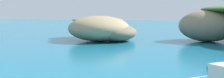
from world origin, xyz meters
name	(u,v)px	position (x,y,z in m)	size (l,w,h in m)	color
islet_small	(104,29)	(-9.43, 48.30, 2.31)	(16.42, 18.12, 4.91)	#756651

